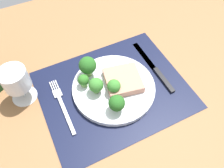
{
  "coord_description": "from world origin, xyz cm",
  "views": [
    {
      "loc": [
        -16.77,
        -33.1,
        55.7
      ],
      "look_at": [
        -0.11,
        0.91,
        1.9
      ],
      "focal_mm": 35.72,
      "sensor_mm": 36.0,
      "label": 1
    }
  ],
  "objects": [
    {
      "name": "broccoli_back_left",
      "position": [
        -2.74,
        -7.28,
        5.23
      ],
      "size": [
        4.44,
        4.44,
        5.65
      ],
      "color": "#6B994C",
      "rests_on": "plate"
    },
    {
      "name": "steak",
      "position": [
        3.04,
        0.03,
        3.05
      ],
      "size": [
        11.88,
        11.76,
        2.29
      ],
      "primitive_type": "cube",
      "rotation": [
        0.0,
        0.0,
        -0.2
      ],
      "color": "tan",
      "rests_on": "plate"
    },
    {
      "name": "ground_plane",
      "position": [
        0.0,
        0.0,
        -1.5
      ],
      "size": [
        140.0,
        110.0,
        3.0
      ],
      "primitive_type": "cube",
      "color": "brown"
    },
    {
      "name": "broccoli_front_edge",
      "position": [
        -4.89,
        7.22,
        6.07
      ],
      "size": [
        5.17,
        5.17,
        6.93
      ],
      "color": "#6B994C",
      "rests_on": "plate"
    },
    {
      "name": "broccoli_near_steak",
      "position": [
        -0.88,
        -1.84,
        4.76
      ],
      "size": [
        3.83,
        3.83,
        4.97
      ],
      "color": "#6B994C",
      "rests_on": "plate"
    },
    {
      "name": "knife",
      "position": [
        15.22,
        0.53,
        0.6
      ],
      "size": [
        1.8,
        23.0,
        0.8
      ],
      "rotation": [
        0.0,
        0.0,
        -0.04
      ],
      "color": "black",
      "rests_on": "placemat"
    },
    {
      "name": "fork",
      "position": [
        -15.61,
        1.42,
        0.55
      ],
      "size": [
        2.4,
        19.2,
        0.5
      ],
      "rotation": [
        0.0,
        0.0,
        0.01
      ],
      "color": "silver",
      "rests_on": "placemat"
    },
    {
      "name": "plate",
      "position": [
        0.0,
        0.0,
        1.1
      ],
      "size": [
        24.42,
        24.42,
        1.6
      ],
      "primitive_type": "cylinder",
      "color": "silver",
      "rests_on": "placemat"
    },
    {
      "name": "placemat",
      "position": [
        0.0,
        0.0,
        0.15
      ],
      "size": [
        42.61,
        34.71,
        0.3
      ],
      "primitive_type": "cube",
      "color": "black",
      "rests_on": "ground_plane"
    },
    {
      "name": "broccoli_center",
      "position": [
        -5.25,
        0.55,
        4.98
      ],
      "size": [
        4.2,
        4.2,
        5.32
      ],
      "color": "#5B8942",
      "rests_on": "plate"
    },
    {
      "name": "wine_glass",
      "position": [
        -24.49,
        9.4,
        7.73
      ],
      "size": [
        7.4,
        7.4,
        11.52
      ],
      "color": "silver",
      "rests_on": "ground_plane"
    },
    {
      "name": "broccoli_near_fork",
      "position": [
        -7.62,
        4.15,
        4.27
      ],
      "size": [
        3.27,
        3.27,
        4.25
      ],
      "color": "#6B994C",
      "rests_on": "plate"
    }
  ]
}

